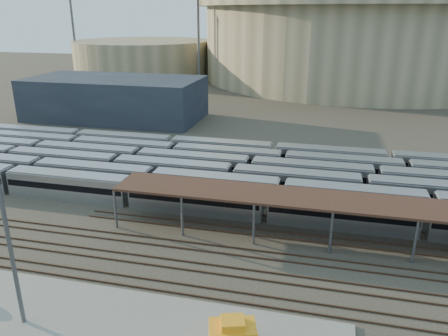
% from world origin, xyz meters
% --- Properties ---
extents(ground, '(420.00, 420.00, 0.00)m').
position_xyz_m(ground, '(0.00, 0.00, 0.00)').
color(ground, '#383026').
rests_on(ground, ground).
extents(apron, '(50.00, 9.00, 0.20)m').
position_xyz_m(apron, '(-5.00, -15.00, 0.10)').
color(apron, gray).
rests_on(apron, ground).
extents(subway_trains, '(129.57, 23.90, 3.60)m').
position_xyz_m(subway_trains, '(4.65, 18.50, 1.80)').
color(subway_trains, '#B1B2B6').
rests_on(subway_trains, ground).
extents(inspection_shed, '(60.30, 6.00, 5.30)m').
position_xyz_m(inspection_shed, '(22.00, 4.00, 4.98)').
color(inspection_shed, '#55565A').
rests_on(inspection_shed, ground).
extents(empty_tracks, '(170.00, 9.62, 0.18)m').
position_xyz_m(empty_tracks, '(0.00, -5.00, 0.09)').
color(empty_tracks, '#4C3323').
rests_on(empty_tracks, ground).
extents(stadium, '(124.00, 124.00, 32.50)m').
position_xyz_m(stadium, '(25.00, 140.00, 16.47)').
color(stadium, '#9B8A69').
rests_on(stadium, ground).
extents(secondary_arena, '(56.00, 56.00, 14.00)m').
position_xyz_m(secondary_arena, '(-60.00, 130.00, 7.00)').
color(secondary_arena, '#9B8A69').
rests_on(secondary_arena, ground).
extents(service_building, '(42.00, 20.00, 10.00)m').
position_xyz_m(service_building, '(-35.00, 55.00, 5.00)').
color(service_building, '#1E232D').
rests_on(service_building, ground).
extents(floodlight_0, '(4.00, 1.00, 38.40)m').
position_xyz_m(floodlight_0, '(-30.00, 110.00, 20.65)').
color(floodlight_0, '#55565A').
rests_on(floodlight_0, ground).
extents(floodlight_1, '(4.00, 1.00, 38.40)m').
position_xyz_m(floodlight_1, '(-85.00, 120.00, 20.65)').
color(floodlight_1, '#55565A').
rests_on(floodlight_1, ground).
extents(floodlight_3, '(4.00, 1.00, 38.40)m').
position_xyz_m(floodlight_3, '(-10.00, 160.00, 20.65)').
color(floodlight_3, '#55565A').
rests_on(floodlight_3, ground).
extents(yard_light_pole, '(0.81, 0.36, 21.13)m').
position_xyz_m(yard_light_pole, '(-7.62, -16.78, 10.85)').
color(yard_light_pole, '#55565A').
rests_on(yard_light_pole, apron).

